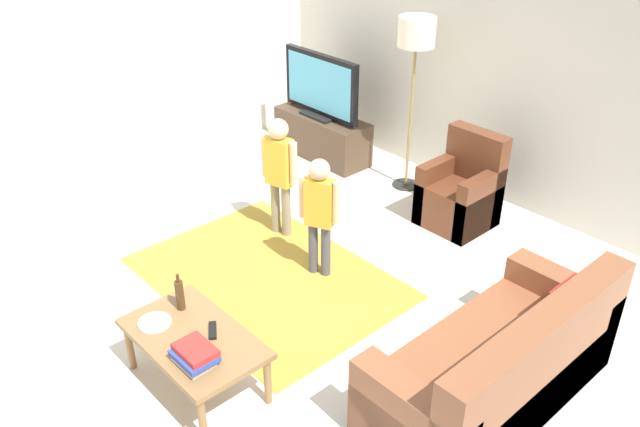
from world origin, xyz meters
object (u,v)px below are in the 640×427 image
armchair (462,194)px  tv_remote (213,330)px  child_center (319,207)px  plate (155,323)px  coffee_table (194,342)px  child_near_tv (279,167)px  tv_stand (322,136)px  tv (321,86)px  floor_lamp (416,42)px  bottle (180,295)px  book_stack (195,355)px  couch (502,370)px

armchair → tv_remote: bearing=-86.1°
child_center → plate: size_ratio=4.84×
coffee_table → child_near_tv: bearing=124.5°
tv_stand → tv: 0.60m
tv → floor_lamp: bearing=8.5°
floor_lamp → child_center: 2.07m
child_near_tv → bottle: child_near_tv is taller
floor_lamp → child_center: (0.58, -1.77, -0.90)m
armchair → tv_remote: 2.97m
armchair → child_near_tv: (-1.00, -1.40, 0.39)m
bottle → plate: bottle is taller
tv_stand → child_center: (1.74, -1.62, 0.40)m
tv → armchair: (2.01, -0.02, -0.55)m
tv → bottle: bearing=-58.1°
tv → child_center: size_ratio=1.03×
tv → child_near_tv: 1.75m
tv_stand → armchair: 2.01m
tv → bottle: tv is taller
armchair → bottle: size_ratio=3.18×
coffee_table → book_stack: book_stack is taller
tv_stand → floor_lamp: size_ratio=0.67×
coffee_table → tv_remote: 0.14m
armchair → plate: size_ratio=4.09×
child_center → bottle: (0.13, -1.40, -0.10)m
armchair → child_center: child_center is taller
coffee_table → book_stack: 0.27m
bottle → child_center: bearing=95.1°
floor_lamp → tv_remote: (1.05, -3.15, -1.11)m
couch → coffee_table: bearing=-137.3°
plate → tv: bearing=120.4°
coffee_table → bottle: size_ratio=3.53×
child_near_tv → coffee_table: (1.15, -1.68, -0.31)m
floor_lamp → child_near_tv: bearing=-95.3°
child_center → bottle: 1.41m
tv_stand → book_stack: bearing=-53.7°
floor_lamp → coffee_table: 3.62m
tv_stand → child_center: size_ratio=1.13×
bottle → plate: 0.25m
tv_stand → plate: size_ratio=5.45×
tv → tv_remote: bearing=-53.3°
tv_stand → tv: tv is taller
armchair → coffee_table: 3.08m
armchair → coffee_table: armchair is taller
couch → coffee_table: (-1.47, -1.35, 0.08)m
floor_lamp → child_center: bearing=-71.9°
couch → armchair: bearing=133.2°
tv_stand → tv: bearing=-90.0°
floor_lamp → tv_remote: size_ratio=10.47×
book_stack → tv_remote: (-0.17, 0.24, -0.05)m
tv → child_center: (1.74, -1.60, -0.21)m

